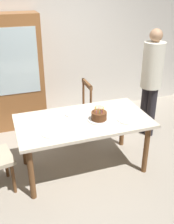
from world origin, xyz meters
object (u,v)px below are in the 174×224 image
(plate_far_side, at_px, (72,113))
(china_cabinet, at_px, (9,74))
(birthday_cake, at_px, (99,116))
(plate_near_celebrant, at_px, (51,133))
(chair_spindle_back, at_px, (77,113))
(dining_table, at_px, (83,126))
(plate_near_guest, at_px, (127,120))
(person_guest, at_px, (151,78))

(plate_far_side, bearing_deg, china_cabinet, 117.11)
(birthday_cake, xyz_separation_m, plate_near_celebrant, (-0.65, -0.12, -0.05))
(chair_spindle_back, bearing_deg, plate_near_celebrant, -122.17)
(birthday_cake, distance_m, plate_far_side, 0.39)
(dining_table, xyz_separation_m, plate_far_side, (-0.08, 0.20, 0.10))
(plate_near_celebrant, height_order, china_cabinet, china_cabinet)
(plate_near_guest, bearing_deg, birthday_cake, 158.98)
(china_cabinet, bearing_deg, person_guest, -26.32)
(dining_table, height_order, plate_near_guest, plate_near_guest)
(chair_spindle_back, bearing_deg, plate_near_guest, -69.64)
(plate_far_side, height_order, chair_spindle_back, chair_spindle_back)
(birthday_cake, xyz_separation_m, chair_spindle_back, (-0.04, 0.85, -0.34))
(birthday_cake, xyz_separation_m, china_cabinet, (-0.96, 1.64, 0.15))
(dining_table, height_order, person_guest, person_guest)
(dining_table, xyz_separation_m, person_guest, (1.29, 0.54, 0.33))
(dining_table, bearing_deg, person_guest, 22.56)
(plate_near_celebrant, xyz_separation_m, plate_far_side, (0.38, 0.41, 0.00))
(dining_table, height_order, plate_far_side, plate_far_side)
(plate_near_guest, distance_m, person_guest, 1.10)
(plate_far_side, distance_m, person_guest, 1.43)
(plate_far_side, height_order, china_cabinet, china_cabinet)
(person_guest, bearing_deg, china_cabinet, 153.68)
(plate_far_side, xyz_separation_m, person_guest, (1.37, 0.33, 0.23))
(plate_near_guest, bearing_deg, china_cabinet, 126.15)
(chair_spindle_back, bearing_deg, person_guest, -11.63)
(plate_near_guest, relative_size, chair_spindle_back, 0.23)
(plate_far_side, xyz_separation_m, china_cabinet, (-0.69, 1.35, 0.20))
(plate_near_celebrant, relative_size, chair_spindle_back, 0.23)
(plate_near_guest, bearing_deg, dining_table, 158.24)
(dining_table, height_order, china_cabinet, china_cabinet)
(dining_table, relative_size, person_guest, 0.98)
(plate_near_celebrant, distance_m, plate_near_guest, 0.97)
(chair_spindle_back, bearing_deg, dining_table, -100.78)
(dining_table, bearing_deg, china_cabinet, 116.55)
(person_guest, height_order, china_cabinet, china_cabinet)
(plate_near_celebrant, relative_size, china_cabinet, 0.12)
(plate_near_guest, distance_m, chair_spindle_back, 1.08)
(chair_spindle_back, xyz_separation_m, person_guest, (1.14, -0.24, 0.53))
(birthday_cake, height_order, plate_near_celebrant, birthday_cake)
(dining_table, xyz_separation_m, china_cabinet, (-0.78, 1.56, 0.29))
(chair_spindle_back, bearing_deg, plate_far_side, -112.17)
(plate_near_celebrant, bearing_deg, dining_table, 23.53)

